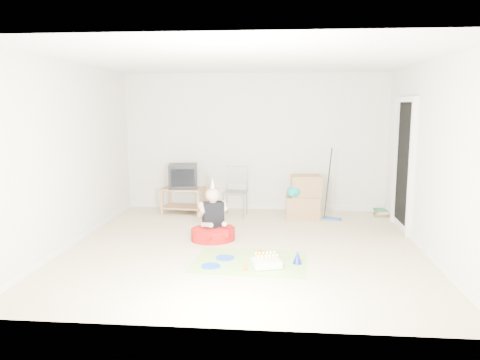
# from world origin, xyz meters

# --- Properties ---
(ground) EXTENTS (5.00, 5.00, 0.00)m
(ground) POSITION_xyz_m (0.00, 0.00, 0.00)
(ground) COLOR beige
(ground) RESTS_ON ground
(doorway_recess) EXTENTS (0.02, 0.90, 2.05)m
(doorway_recess) POSITION_xyz_m (2.48, 1.20, 1.02)
(doorway_recess) COLOR black
(doorway_recess) RESTS_ON ground
(tv_stand) EXTENTS (0.81, 0.56, 0.48)m
(tv_stand) POSITION_xyz_m (-1.30, 2.02, 0.28)
(tv_stand) COLOR #9D6F46
(tv_stand) RESTS_ON ground
(crt_tv) EXTENTS (0.58, 0.51, 0.45)m
(crt_tv) POSITION_xyz_m (-1.30, 2.02, 0.70)
(crt_tv) COLOR black
(crt_tv) RESTS_ON tv_stand
(folding_chair) EXTENTS (0.44, 0.43, 0.91)m
(folding_chair) POSITION_xyz_m (-0.32, 1.84, 0.44)
(folding_chair) COLOR gray
(folding_chair) RESTS_ON ground
(cardboard_boxes) EXTENTS (0.63, 0.49, 0.76)m
(cardboard_boxes) POSITION_xyz_m (0.92, 1.85, 0.37)
(cardboard_boxes) COLOR #9F784D
(cardboard_boxes) RESTS_ON ground
(floor_mop) EXTENTS (0.33, 0.40, 1.25)m
(floor_mop) POSITION_xyz_m (1.42, 1.72, 0.26)
(floor_mop) COLOR #2152A9
(floor_mop) RESTS_ON ground
(book_pile) EXTENTS (0.25, 0.31, 0.13)m
(book_pile) POSITION_xyz_m (2.34, 2.11, 0.06)
(book_pile) COLOR #246E44
(book_pile) RESTS_ON ground
(seated_woman) EXTENTS (0.87, 0.87, 0.95)m
(seated_woman) POSITION_xyz_m (-0.49, 0.29, 0.21)
(seated_woman) COLOR #B51210
(seated_woman) RESTS_ON ground
(party_mat) EXTENTS (1.52, 1.14, 0.01)m
(party_mat) POSITION_xyz_m (0.12, -0.68, 0.00)
(party_mat) COLOR #E53080
(party_mat) RESTS_ON ground
(birthday_cake) EXTENTS (0.41, 0.36, 0.16)m
(birthday_cake) POSITION_xyz_m (0.34, -0.85, 0.05)
(birthday_cake) COLOR white
(birthday_cake) RESTS_ON party_mat
(blue_plate_near) EXTENTS (0.25, 0.25, 0.01)m
(blue_plate_near) POSITION_xyz_m (-0.21, -0.56, 0.01)
(blue_plate_near) COLOR blue
(blue_plate_near) RESTS_ON party_mat
(blue_plate_far) EXTENTS (0.27, 0.27, 0.01)m
(blue_plate_far) POSITION_xyz_m (-0.35, -0.89, 0.01)
(blue_plate_far) COLOR blue
(blue_plate_far) RESTS_ON party_mat
(orange_cup_near) EXTENTS (0.08, 0.08, 0.08)m
(orange_cup_near) POSITION_xyz_m (0.24, -0.42, 0.05)
(orange_cup_near) COLOR orange
(orange_cup_near) RESTS_ON party_mat
(orange_cup_far) EXTENTS (0.08, 0.08, 0.07)m
(orange_cup_far) POSITION_xyz_m (0.09, -1.00, 0.04)
(orange_cup_far) COLOR orange
(orange_cup_far) RESTS_ON party_mat
(blue_party_hat) EXTENTS (0.13, 0.13, 0.17)m
(blue_party_hat) POSITION_xyz_m (0.73, -0.69, 0.09)
(blue_party_hat) COLOR #1726A6
(blue_party_hat) RESTS_ON party_mat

